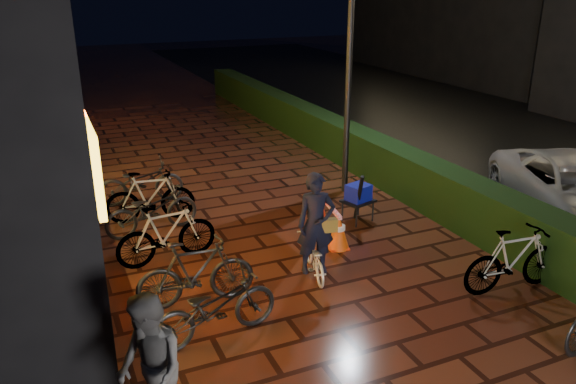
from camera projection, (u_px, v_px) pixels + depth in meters
name	position (u px, v px, depth m)	size (l,w,h in m)	color
ground	(398.00, 343.00, 7.43)	(80.00, 80.00, 0.00)	#381911
asphalt_road	(572.00, 159.00, 15.11)	(11.00, 60.00, 0.01)	black
hedge	(333.00, 137.00, 15.35)	(0.70, 20.00, 1.00)	black
bystander_person	(150.00, 369.00, 5.65)	(0.80, 0.63, 1.65)	#5A5A5D
van	(576.00, 190.00, 11.09)	(2.05, 4.45, 1.24)	#9FA0A4
lamp_post_hedge	(349.00, 70.00, 11.85)	(0.47, 0.14, 4.97)	black
lamp_post_sf	(73.00, 54.00, 11.50)	(0.53, 0.24, 5.61)	black
cyclist	(315.00, 239.00, 8.88)	(0.71, 1.30, 1.77)	silver
traffic_barrier	(328.00, 218.00, 10.51)	(0.60, 1.58, 0.64)	#E74E0C
cart_assembly	(358.00, 195.00, 10.98)	(0.70, 0.74, 1.10)	black
parked_bikes_storefront	(165.00, 226.00, 9.76)	(1.96, 6.15, 1.04)	black
parked_bikes_hedge	(558.00, 282.00, 7.88)	(1.87, 2.23, 1.04)	black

